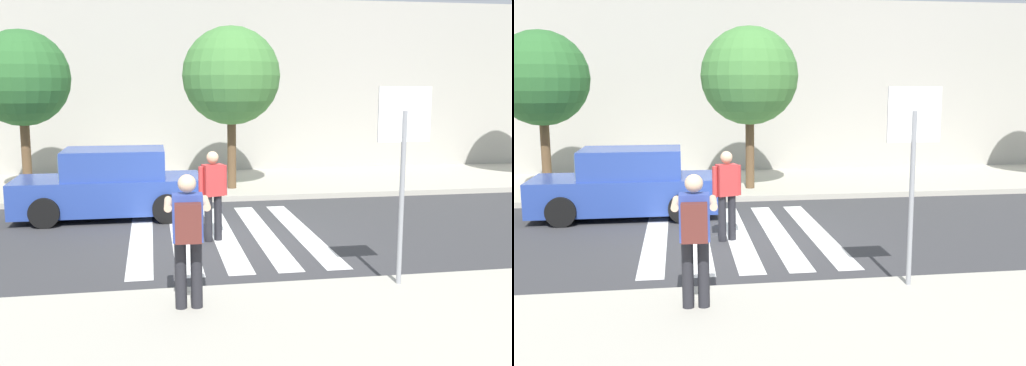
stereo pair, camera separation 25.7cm
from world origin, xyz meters
TOP-DOWN VIEW (x-y plane):
  - ground_plane at (0.00, 0.00)m, footprint 120.00×120.00m
  - sidewalk_far at (0.00, 6.00)m, footprint 60.00×4.80m
  - building_facade_far at (0.00, 10.40)m, footprint 56.00×4.00m
  - crosswalk_stripe_0 at (-1.60, 0.20)m, footprint 0.44×5.20m
  - crosswalk_stripe_1 at (-0.80, 0.20)m, footprint 0.44×5.20m
  - crosswalk_stripe_2 at (0.00, 0.20)m, footprint 0.44×5.20m
  - crosswalk_stripe_3 at (0.80, 0.20)m, footprint 0.44×5.20m
  - crosswalk_stripe_4 at (1.60, 0.20)m, footprint 0.44×5.20m
  - stop_sign at (2.09, -3.55)m, footprint 0.76×0.08m
  - photographer_with_backpack at (-0.94, -4.02)m, footprint 0.60×0.86m
  - pedestrian_crossing at (-0.23, -0.20)m, footprint 0.56×0.35m
  - parked_car_blue at (-2.29, 2.30)m, footprint 4.10×1.92m
  - street_tree_west at (-4.58, 4.97)m, footprint 2.46×2.46m
  - street_tree_center at (0.81, 4.85)m, footprint 2.64×2.64m

SIDE VIEW (x-z plane):
  - ground_plane at x=0.00m, z-range 0.00..0.00m
  - crosswalk_stripe_0 at x=-1.60m, z-range 0.00..0.01m
  - crosswalk_stripe_1 at x=-0.80m, z-range 0.00..0.01m
  - crosswalk_stripe_2 at x=0.00m, z-range 0.00..0.01m
  - crosswalk_stripe_3 at x=0.80m, z-range 0.00..0.01m
  - crosswalk_stripe_4 at x=1.60m, z-range 0.00..0.01m
  - sidewalk_far at x=0.00m, z-range 0.00..0.14m
  - parked_car_blue at x=-2.29m, z-range -0.05..1.50m
  - pedestrian_crossing at x=-0.23m, z-range 0.11..1.84m
  - photographer_with_backpack at x=-0.94m, z-range 0.31..2.03m
  - stop_sign at x=2.09m, z-range 0.78..3.58m
  - building_facade_far at x=0.00m, z-range 0.00..5.74m
  - street_tree_west at x=-4.58m, z-range 1.01..5.23m
  - street_tree_center at x=0.81m, z-range 1.00..5.38m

